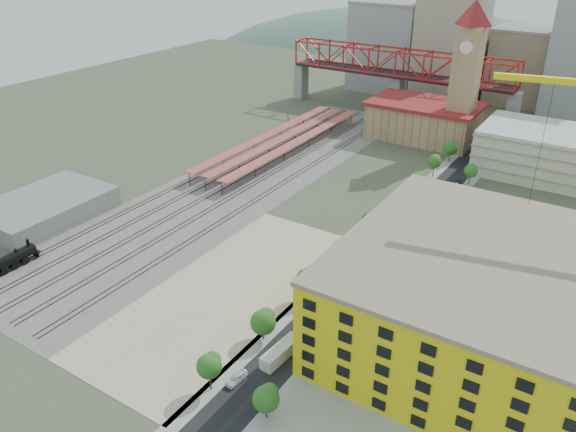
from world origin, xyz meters
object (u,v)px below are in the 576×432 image
Objects in this scene: site_trailer_b at (324,308)px; site_trailer_c at (355,276)px; clock_tower at (468,62)px; site_trailer_a at (281,352)px; site_trailer_d at (360,270)px; car_0 at (236,378)px; construction_building at (475,297)px.

site_trailer_b is 1.04× the size of site_trailer_c.
clock_tower is at bearing 106.93° from site_trailer_c.
site_trailer_a is 31.36m from site_trailer_d.
car_0 is at bearing -111.44° from site_trailer_b.
site_trailer_d is 2.12× the size of car_0.
site_trailer_c is (8.00, -93.88, -27.48)m from clock_tower.
car_0 is (5.00, -131.41, -27.95)m from clock_tower.
site_trailer_b is 2.11× the size of car_0.
car_0 is at bearing -87.82° from clock_tower.
car_0 is (-3.00, -40.21, -0.52)m from site_trailer_d.
site_trailer_b reaches higher than site_trailer_a.
clock_tower is at bearing 79.90° from site_trailer_b.
construction_building is 11.49× the size of car_0.
site_trailer_d is (8.00, -91.20, -27.42)m from clock_tower.
construction_building is 5.69× the size of site_trailer_c.
site_trailer_d is (-26.00, 8.80, -8.13)m from construction_building.
site_trailer_b is (0.00, 15.33, 0.04)m from site_trailer_a.
site_trailer_d is at bearing 102.06° from site_trailer_c.
site_trailer_b reaches higher than site_trailer_c.
site_trailer_a is at bearing -107.87° from site_trailer_d.
site_trailer_b is at bearing -77.94° from site_trailer_c.
construction_building is 27.94m from site_trailer_c.
construction_building is 5.45× the size of site_trailer_b.
construction_building is at bearing -71.22° from clock_tower.
clock_tower is 110.97m from site_trailer_b.
site_trailer_a reaches higher than car_0.
construction_building is 35.38m from site_trailer_a.
clock_tower is 134.44m from car_0.
site_trailer_c is 0.95× the size of site_trailer_d.
site_trailer_d reaches higher than car_0.
site_trailer_c is 2.69m from site_trailer_d.
site_trailer_c reaches higher than car_0.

